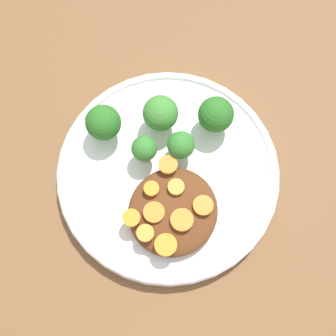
% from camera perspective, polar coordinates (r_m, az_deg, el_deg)
% --- Properties ---
extents(ground_plane, '(4.00, 4.00, 0.00)m').
position_cam_1_polar(ground_plane, '(0.62, 0.00, -1.01)').
color(ground_plane, brown).
extents(plate, '(0.29, 0.29, 0.03)m').
position_cam_1_polar(plate, '(0.61, 0.00, -0.63)').
color(plate, white).
rests_on(plate, ground_plane).
extents(stew_mound, '(0.11, 0.11, 0.03)m').
position_cam_1_polar(stew_mound, '(0.58, 0.60, -5.31)').
color(stew_mound, '#5B3319').
rests_on(stew_mound, plate).
extents(broccoli_floret_0, '(0.03, 0.03, 0.05)m').
position_cam_1_polar(broccoli_floret_0, '(0.58, -3.02, 2.13)').
color(broccoli_floret_0, '#7FA85B').
rests_on(broccoli_floret_0, plate).
extents(broccoli_floret_1, '(0.05, 0.05, 0.06)m').
position_cam_1_polar(broccoli_floret_1, '(0.59, 5.86, 6.48)').
color(broccoli_floret_1, '#759E51').
rests_on(broccoli_floret_1, plate).
extents(broccoli_floret_2, '(0.05, 0.05, 0.06)m').
position_cam_1_polar(broccoli_floret_2, '(0.59, -0.92, 6.63)').
color(broccoli_floret_2, '#7FA85B').
rests_on(broccoli_floret_2, plate).
extents(broccoli_floret_3, '(0.05, 0.05, 0.06)m').
position_cam_1_polar(broccoli_floret_3, '(0.59, -8.11, 5.12)').
color(broccoli_floret_3, '#7FA85B').
rests_on(broccoli_floret_3, plate).
extents(broccoli_floret_4, '(0.03, 0.03, 0.05)m').
position_cam_1_polar(broccoli_floret_4, '(0.58, 1.93, 2.56)').
color(broccoli_floret_4, '#759E51').
rests_on(broccoli_floret_4, plate).
extents(carrot_slice_0, '(0.03, 0.03, 0.01)m').
position_cam_1_polar(carrot_slice_0, '(0.56, 1.71, -6.35)').
color(carrot_slice_0, orange).
rests_on(carrot_slice_0, stew_mound).
extents(carrot_slice_1, '(0.02, 0.02, 0.01)m').
position_cam_1_polar(carrot_slice_1, '(0.57, 0.99, -2.34)').
color(carrot_slice_1, orange).
rests_on(carrot_slice_1, stew_mound).
extents(carrot_slice_2, '(0.03, 0.03, 0.00)m').
position_cam_1_polar(carrot_slice_2, '(0.56, -1.72, -5.41)').
color(carrot_slice_2, orange).
rests_on(carrot_slice_2, stew_mound).
extents(carrot_slice_3, '(0.02, 0.02, 0.01)m').
position_cam_1_polar(carrot_slice_3, '(0.56, 4.30, -4.56)').
color(carrot_slice_3, orange).
rests_on(carrot_slice_3, stew_mound).
extents(carrot_slice_4, '(0.03, 0.03, 0.01)m').
position_cam_1_polar(carrot_slice_4, '(0.55, -0.28, -9.35)').
color(carrot_slice_4, orange).
rests_on(carrot_slice_4, stew_mound).
extents(carrot_slice_5, '(0.02, 0.02, 0.01)m').
position_cam_1_polar(carrot_slice_5, '(0.58, -0.14, 0.44)').
color(carrot_slice_5, orange).
rests_on(carrot_slice_5, stew_mound).
extents(carrot_slice_6, '(0.02, 0.02, 0.01)m').
position_cam_1_polar(carrot_slice_6, '(0.56, -4.77, -5.90)').
color(carrot_slice_6, orange).
rests_on(carrot_slice_6, stew_mound).
extents(carrot_slice_7, '(0.02, 0.02, 0.01)m').
position_cam_1_polar(carrot_slice_7, '(0.57, -1.99, -2.56)').
color(carrot_slice_7, orange).
rests_on(carrot_slice_7, stew_mound).
extents(carrot_slice_8, '(0.02, 0.02, 0.00)m').
position_cam_1_polar(carrot_slice_8, '(0.56, -2.78, -7.92)').
color(carrot_slice_8, orange).
rests_on(carrot_slice_8, stew_mound).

